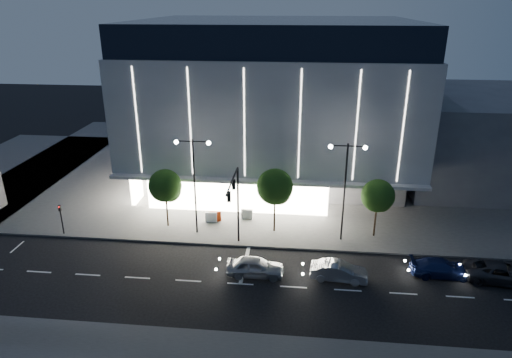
{
  "coord_description": "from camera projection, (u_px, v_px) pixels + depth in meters",
  "views": [
    {
      "loc": [
        6.14,
        -30.31,
        19.93
      ],
      "look_at": [
        2.27,
        7.49,
        5.0
      ],
      "focal_mm": 32.0,
      "sensor_mm": 36.0,
      "label": 1
    }
  ],
  "objects": [
    {
      "name": "annex_building",
      "position": [
        470.0,
        136.0,
        53.86
      ],
      "size": [
        16.0,
        20.0,
        10.0
      ],
      "primitive_type": "cube",
      "color": "#4C4C51",
      "rests_on": "ground"
    },
    {
      "name": "traffic_mast",
      "position": [
        235.0,
        197.0,
        37.09
      ],
      "size": [
        0.33,
        5.89,
        7.07
      ],
      "color": "black",
      "rests_on": "ground"
    },
    {
      "name": "tree_right",
      "position": [
        378.0,
        197.0,
        39.77
      ],
      "size": [
        2.91,
        2.91,
        5.51
      ],
      "color": "black",
      "rests_on": "ground"
    },
    {
      "name": "tree_mid",
      "position": [
        275.0,
        189.0,
        40.46
      ],
      "size": [
        3.25,
        3.25,
        6.15
      ],
      "color": "black",
      "rests_on": "ground"
    },
    {
      "name": "car_second",
      "position": [
        339.0,
        271.0,
        34.65
      ],
      "size": [
        4.44,
        1.9,
        1.42
      ],
      "primitive_type": "imported",
      "rotation": [
        0.0,
        0.0,
        1.48
      ],
      "color": "#9B9CA2",
      "rests_on": "ground"
    },
    {
      "name": "ground",
      "position": [
        218.0,
        271.0,
        35.93
      ],
      "size": [
        160.0,
        160.0,
        0.0
      ],
      "primitive_type": "plane",
      "color": "black",
      "rests_on": "ground"
    },
    {
      "name": "museum",
      "position": [
        275.0,
        99.0,
        52.91
      ],
      "size": [
        30.0,
        25.8,
        18.0
      ],
      "color": "#4C4C51",
      "rests_on": "ground"
    },
    {
      "name": "car_lead",
      "position": [
        255.0,
        267.0,
        35.16
      ],
      "size": [
        4.49,
        1.82,
        1.53
      ],
      "primitive_type": "imported",
      "rotation": [
        0.0,
        0.0,
        1.57
      ],
      "color": "#A1A3A9",
      "rests_on": "ground"
    },
    {
      "name": "tree_left",
      "position": [
        166.0,
        187.0,
        41.52
      ],
      "size": [
        3.02,
        3.02,
        5.72
      ],
      "color": "black",
      "rests_on": "ground"
    },
    {
      "name": "ped_signal_far",
      "position": [
        61.0,
        216.0,
        40.83
      ],
      "size": [
        0.22,
        0.24,
        3.0
      ],
      "color": "black",
      "rests_on": "ground"
    },
    {
      "name": "street_lamp_west",
      "position": [
        194.0,
        173.0,
        39.59
      ],
      "size": [
        3.16,
        0.36,
        9.0
      ],
      "color": "black",
      "rests_on": "ground"
    },
    {
      "name": "barrier_c",
      "position": [
        215.0,
        216.0,
        43.6
      ],
      "size": [
        1.13,
        0.49,
        1.0
      ],
      "primitive_type": "cube",
      "rotation": [
        0.0,
        0.0,
        0.23
      ],
      "color": "red",
      "rests_on": "sidewalk_museum"
    },
    {
      "name": "street_lamp_east",
      "position": [
        345.0,
        178.0,
        38.36
      ],
      "size": [
        3.16,
        0.36,
        9.0
      ],
      "color": "black",
      "rests_on": "ground"
    },
    {
      "name": "barrier_d",
      "position": [
        247.0,
        214.0,
        44.07
      ],
      "size": [
        1.12,
        0.34,
        1.0
      ],
      "primitive_type": "cube",
      "rotation": [
        0.0,
        0.0,
        -0.08
      ],
      "color": "#B9B9B9",
      "rests_on": "sidewalk_museum"
    },
    {
      "name": "car_third",
      "position": [
        441.0,
        268.0,
        35.18
      ],
      "size": [
        4.69,
        1.96,
        1.35
      ],
      "primitive_type": "imported",
      "rotation": [
        0.0,
        0.0,
        1.58
      ],
      "color": "navy",
      "rests_on": "ground"
    },
    {
      "name": "barrier_b",
      "position": [
        211.0,
        217.0,
        43.46
      ],
      "size": [
        1.11,
        0.31,
        1.0
      ],
      "primitive_type": "cube",
      "rotation": [
        0.0,
        0.0,
        0.06
      ],
      "color": "white",
      "rests_on": "sidewalk_museum"
    },
    {
      "name": "sidewalk_museum",
      "position": [
        291.0,
        169.0,
        57.65
      ],
      "size": [
        70.0,
        40.0,
        0.15
      ],
      "primitive_type": "cube",
      "color": "#474747",
      "rests_on": "ground"
    },
    {
      "name": "car_fourth",
      "position": [
        501.0,
        273.0,
        34.45
      ],
      "size": [
        5.53,
        3.04,
        1.47
      ],
      "primitive_type": "imported",
      "rotation": [
        0.0,
        0.0,
        1.45
      ],
      "color": "#2E2D32",
      "rests_on": "ground"
    }
  ]
}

